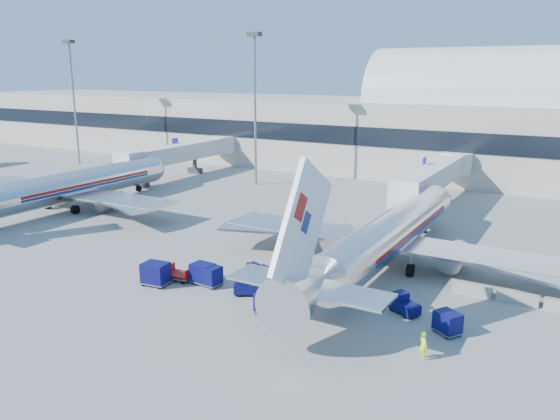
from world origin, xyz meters
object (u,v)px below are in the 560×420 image
Objects in this scene: jetbridge_mid at (186,152)px; cart_train_a at (210,275)px; airliner_main at (386,236)px; ramp_worker at (423,345)px; cart_open_red at (180,275)px; mast_far_west at (73,84)px; barrier_mid at (517,298)px; cart_solo_near at (268,304)px; mast_west at (255,87)px; jetbridge_near at (437,175)px; tug_left at (257,270)px; tug_right at (404,304)px; barrier_near at (472,289)px; cart_train_c at (156,273)px; cart_solo_far at (448,322)px; airliner_mid at (66,187)px; tug_lead at (248,286)px; cart_train_b at (203,273)px.

cart_train_a is (33.45, -37.59, -3.04)m from jetbridge_mid.
airliner_main is 16.17m from ramp_worker.
ramp_worker reaches higher than cart_open_red.
barrier_mid is at bearing -19.00° from mast_far_west.
mast_west is at bearing 134.59° from cart_solo_near.
jetbridge_near reaches higher than tug_left.
ramp_worker reaches higher than tug_left.
tug_right is at bearing -35.43° from jetbridge_mid.
barrier_mid is 18.85m from cart_solo_near.
airliner_main is 11.84m from barrier_mid.
airliner_main reaches higher than barrier_near.
cart_train_c is (55.17, -38.89, -13.78)m from mast_far_west.
tug_left is at bearing -155.01° from cart_solo_far.
cart_solo_near reaches higher than barrier_mid.
airliner_mid is 16.44× the size of tug_left.
ramp_worker is (37.44, -39.71, -13.90)m from mast_west.
mast_west reaches higher than ramp_worker.
jetbridge_mid is (-42.00, 0.00, 0.00)m from jetbridge_near.
jetbridge_mid is 15.40× the size of ramp_worker.
tug_right is at bearing 42.76° from cart_solo_near.
jetbridge_near is 38.67m from cart_train_a.
jetbridge_mid is at bearing 146.30° from cart_solo_near.
barrier_near is (50.00, -2.51, -2.48)m from airliner_mid.
airliner_main is 1.65× the size of mast_far_west.
cart_open_red is (-9.89, 2.02, -0.43)m from cart_solo_near.
tug_lead is at bearing -97.28° from jetbridge_near.
barrier_mid reaches higher than cart_open_red.
airliner_main reaches higher than jetbridge_mid.
tug_right is (74.41, -33.91, -14.12)m from mast_far_west.
tug_left is 1.13× the size of cart_train_a.
barrier_near is (52.40, -28.81, -3.48)m from jetbridge_mid.
tug_right is at bearing -78.90° from jetbridge_near.
cart_solo_near is at bearing 36.79° from ramp_worker.
tug_right is at bearing -172.80° from cart_solo_far.
mast_far_west reaches higher than cart_train_c.
jetbridge_mid is 12.13× the size of tug_left.
mast_far_west is 10.49× the size of cart_solo_far.
tug_left is 16.71m from cart_solo_far.
tug_lead is (-18.50, -8.76, 0.26)m from barrier_mid.
airliner_mid is 53.42m from barrier_mid.
tug_lead is at bearing 1.48° from cart_train_b.
airliner_mid is 40.48m from cart_solo_near.
cart_solo_far is at bearing -75.93° from tug_left.
cart_solo_near is 12.35m from cart_solo_far.
mast_west reaches higher than jetbridge_mid.
cart_solo_near is at bearing -137.07° from barrier_near.
ramp_worker is at bearing -38.01° from jetbridge_mid.
airliner_mid is 18.80× the size of cart_train_b.
cart_open_red is (56.18, -37.08, -14.37)m from mast_far_west.
tug_right is 1.27× the size of cart_train_b.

